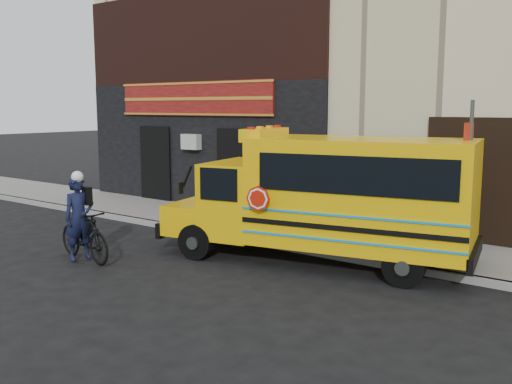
{
  "coord_description": "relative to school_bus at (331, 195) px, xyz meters",
  "views": [
    {
      "loc": [
        7.96,
        -8.46,
        3.4
      ],
      "look_at": [
        0.24,
        1.85,
        1.46
      ],
      "focal_mm": 40.0,
      "sensor_mm": 36.0,
      "label": 1
    }
  ],
  "objects": [
    {
      "name": "building",
      "position": [
        -2.05,
        8.27,
        4.62
      ],
      "size": [
        20.0,
        10.7,
        12.0
      ],
      "color": "beige",
      "rests_on": "sidewalk"
    },
    {
      "name": "curb",
      "position": [
        -2.01,
        0.42,
        -1.43
      ],
      "size": [
        40.0,
        0.2,
        0.15
      ],
      "primitive_type": "cube",
      "color": "gray",
      "rests_on": "ground"
    },
    {
      "name": "bicycle",
      "position": [
        -4.49,
        -3.06,
        -0.92
      ],
      "size": [
        2.01,
        0.78,
        1.17
      ],
      "primitive_type": "imported",
      "rotation": [
        0.0,
        0.0,
        1.45
      ],
      "color": "black",
      "rests_on": "ground"
    },
    {
      "name": "school_bus",
      "position": [
        0.0,
        0.0,
        0.0
      ],
      "size": [
        7.18,
        3.43,
        2.92
      ],
      "color": "black",
      "rests_on": "ground"
    },
    {
      "name": "ground",
      "position": [
        -2.01,
        -2.18,
        -1.51
      ],
      "size": [
        120.0,
        120.0,
        0.0
      ],
      "primitive_type": "plane",
      "color": "black",
      "rests_on": "ground"
    },
    {
      "name": "sidewalk",
      "position": [
        -2.01,
        1.92,
        -1.43
      ],
      "size": [
        40.0,
        3.0,
        0.15
      ],
      "primitive_type": "cube",
      "color": "#64615D",
      "rests_on": "ground"
    },
    {
      "name": "cyclist",
      "position": [
        -4.54,
        -3.13,
        -0.58
      ],
      "size": [
        0.61,
        0.77,
        1.85
      ],
      "primitive_type": "imported",
      "rotation": [
        0.0,
        0.0,
        1.29
      ],
      "color": "black",
      "rests_on": "ground"
    },
    {
      "name": "sign_pole",
      "position": [
        2.61,
        0.82,
        0.42
      ],
      "size": [
        0.11,
        0.3,
        3.53
      ],
      "color": "#3E453F",
      "rests_on": "ground"
    }
  ]
}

